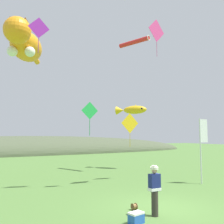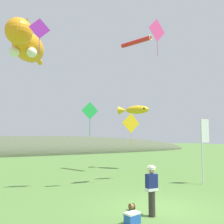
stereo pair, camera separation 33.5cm
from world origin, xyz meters
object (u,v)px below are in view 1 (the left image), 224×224
at_px(kite_giant_cat, 25,45).
at_px(kite_diamond_green, 90,111).
at_px(kite_diamond_pink, 156,31).
at_px(kite_diamond_gold, 130,123).
at_px(festival_banner_pole, 202,141).
at_px(kite_tube_streamer, 134,42).
at_px(kite_spool, 134,207).
at_px(festival_attendant, 155,189).
at_px(picnic_cooler, 136,218).
at_px(kite_fish_windsock, 132,110).
at_px(kite_diamond_violet, 39,28).

relative_size(kite_giant_cat, kite_diamond_green, 3.79).
height_order(kite_diamond_pink, kite_diamond_gold, kite_diamond_pink).
bearing_deg(festival_banner_pole, kite_tube_streamer, 97.47).
distance_m(kite_spool, kite_diamond_green, 6.11).
height_order(festival_banner_pole, kite_giant_cat, kite_giant_cat).
xyz_separation_m(kite_diamond_green, kite_diamond_pink, (3.82, -1.24, 4.97)).
relative_size(festival_banner_pole, kite_diamond_green, 2.04).
relative_size(kite_diamond_green, kite_diamond_pink, 0.81).
bearing_deg(kite_tube_streamer, festival_banner_pole, -82.53).
height_order(festival_attendant, kite_diamond_gold, kite_diamond_gold).
xyz_separation_m(kite_spool, picnic_cooler, (-0.75, -1.28, 0.05)).
bearing_deg(kite_diamond_green, kite_giant_cat, 117.15).
bearing_deg(kite_tube_streamer, kite_spool, -123.54).
bearing_deg(picnic_cooler, kite_spool, 59.56).
height_order(kite_spool, kite_diamond_green, kite_diamond_green).
bearing_deg(kite_diamond_green, kite_tube_streamer, 35.42).
bearing_deg(festival_attendant, picnic_cooler, -162.94).
height_order(kite_diamond_green, kite_diamond_pink, kite_diamond_pink).
relative_size(kite_spool, kite_diamond_pink, 0.11).
height_order(kite_diamond_green, kite_diamond_gold, kite_diamond_green).
bearing_deg(kite_fish_windsock, kite_tube_streamer, -112.91).
height_order(kite_giant_cat, kite_diamond_green, kite_giant_cat).
relative_size(festival_banner_pole, kite_diamond_violet, 1.80).
distance_m(picnic_cooler, kite_fish_windsock, 14.24).
height_order(kite_spool, kite_diamond_pink, kite_diamond_pink).
bearing_deg(kite_fish_windsock, picnic_cooler, -121.90).
bearing_deg(kite_diamond_violet, festival_banner_pole, -22.06).
height_order(festival_attendant, kite_diamond_violet, kite_diamond_violet).
distance_m(picnic_cooler, kite_diamond_violet, 11.76).
relative_size(kite_giant_cat, kite_diamond_violet, 3.34).
relative_size(festival_attendant, kite_diamond_green, 0.93).
bearing_deg(kite_diamond_pink, kite_tube_streamer, 70.76).
xyz_separation_m(festival_attendant, kite_spool, (-0.25, 0.97, -0.83)).
bearing_deg(picnic_cooler, kite_fish_windsock, 58.10).
xyz_separation_m(kite_diamond_pink, kite_diamond_violet, (-6.43, 2.82, -0.05)).
height_order(festival_banner_pole, kite_diamond_gold, kite_diamond_gold).
distance_m(kite_spool, festival_banner_pole, 7.34).
distance_m(festival_attendant, kite_diamond_green, 6.41).
xyz_separation_m(kite_diamond_violet, kite_diamond_gold, (5.95, -0.48, -5.50)).
relative_size(kite_fish_windsock, kite_diamond_green, 1.36).
bearing_deg(kite_giant_cat, kite_fish_windsock, 0.23).
height_order(picnic_cooler, kite_diamond_gold, kite_diamond_gold).
xyz_separation_m(kite_spool, kite_diamond_violet, (-2.59, 6.13, 9.01)).
distance_m(festival_attendant, festival_banner_pole, 7.28).
bearing_deg(festival_attendant, kite_spool, 104.31).
bearing_deg(picnic_cooler, kite_diamond_pink, 44.93).
height_order(kite_tube_streamer, kite_diamond_violet, kite_tube_streamer).
relative_size(festival_attendant, kite_diamond_violet, 0.82).
bearing_deg(festival_banner_pole, kite_giant_cat, 140.71).
relative_size(festival_attendant, kite_diamond_gold, 0.79).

